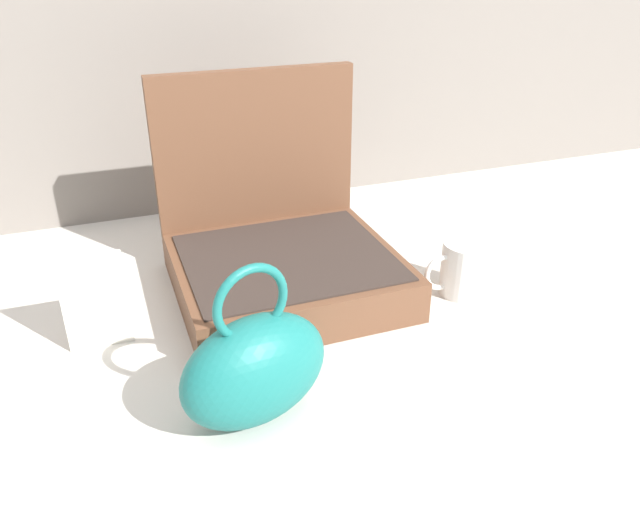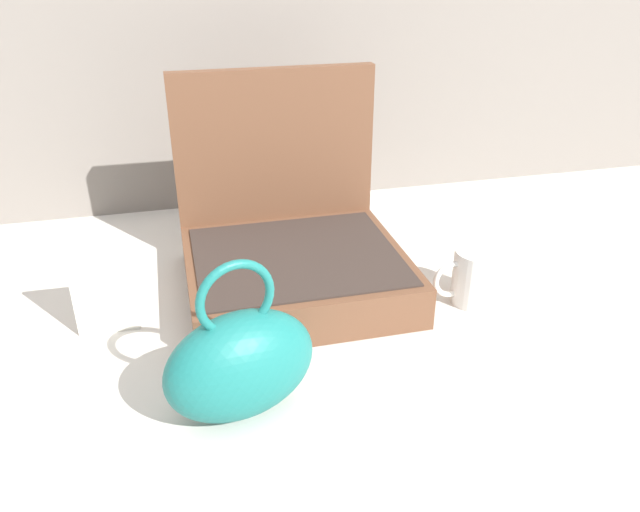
% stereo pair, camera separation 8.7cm
% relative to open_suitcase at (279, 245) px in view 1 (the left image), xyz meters
% --- Properties ---
extents(ground_plane, '(6.00, 6.00, 0.00)m').
position_rel_open_suitcase_xyz_m(ground_plane, '(0.01, -0.17, -0.07)').
color(ground_plane, beige).
extents(open_suitcase, '(0.36, 0.35, 0.34)m').
position_rel_open_suitcase_xyz_m(open_suitcase, '(0.00, 0.00, 0.00)').
color(open_suitcase, brown).
rests_on(open_suitcase, ground_plane).
extents(teal_pouch_handbag, '(0.22, 0.15, 0.22)m').
position_rel_open_suitcase_xyz_m(teal_pouch_handbag, '(-0.13, -0.32, 0.00)').
color(teal_pouch_handbag, '#196B66').
rests_on(teal_pouch_handbag, ground_plane).
extents(coffee_mug, '(0.12, 0.08, 0.09)m').
position_rel_open_suitcase_xyz_m(coffee_mug, '(0.28, -0.14, -0.03)').
color(coffee_mug, white).
rests_on(coffee_mug, ground_plane).
extents(info_card_left, '(0.09, 0.01, 0.15)m').
position_rel_open_suitcase_xyz_m(info_card_left, '(-0.30, -0.09, 0.00)').
color(info_card_left, silver).
rests_on(info_card_left, ground_plane).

